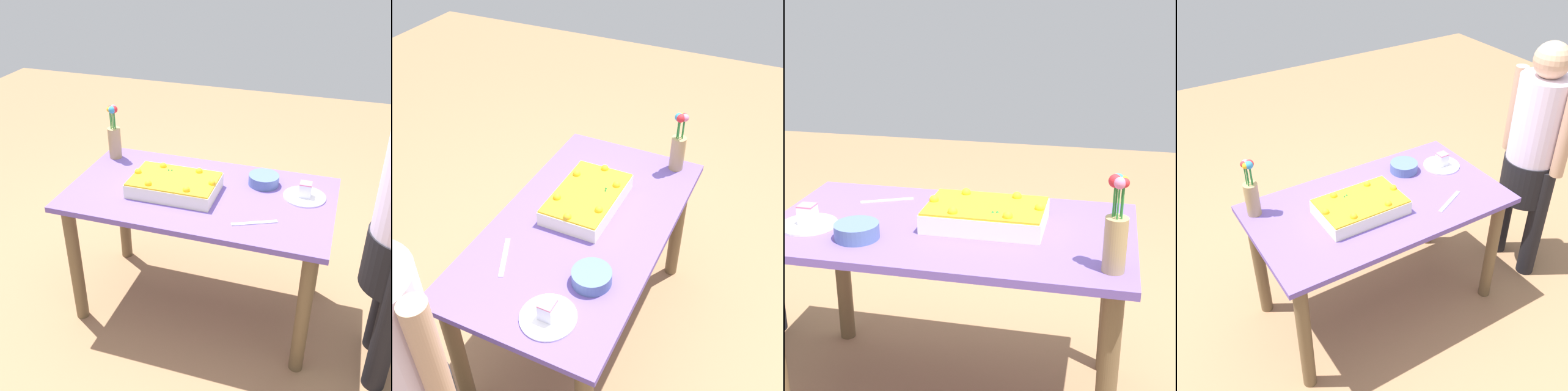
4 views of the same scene
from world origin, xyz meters
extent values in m
plane|color=#986F4C|center=(0.00, 0.00, 0.00)|extent=(8.00, 8.00, 0.00)
cube|color=#674EA6|center=(0.00, 0.00, 0.74)|extent=(1.36, 0.75, 0.03)
cylinder|color=brown|center=(-0.60, -0.30, 0.36)|extent=(0.07, 0.07, 0.72)
cylinder|color=brown|center=(0.60, -0.30, 0.36)|extent=(0.07, 0.07, 0.72)
cylinder|color=brown|center=(-0.60, 0.30, 0.36)|extent=(0.07, 0.07, 0.72)
cube|color=#F6F2C6|center=(-0.13, -0.03, 0.79)|extent=(0.44, 0.28, 0.07)
cube|color=yellow|center=(-0.13, -0.03, 0.83)|extent=(0.43, 0.28, 0.01)
sphere|color=yellow|center=(0.07, -0.03, 0.84)|extent=(0.04, 0.04, 0.04)
sphere|color=yellow|center=(-0.03, 0.07, 0.84)|extent=(0.04, 0.04, 0.04)
sphere|color=yellow|center=(-0.23, 0.07, 0.84)|extent=(0.04, 0.04, 0.04)
sphere|color=yellow|center=(-0.33, -0.03, 0.84)|extent=(0.04, 0.04, 0.04)
sphere|color=yellow|center=(-0.23, -0.14, 0.84)|extent=(0.04, 0.04, 0.04)
sphere|color=yellow|center=(-0.03, -0.14, 0.84)|extent=(0.04, 0.04, 0.04)
cone|color=#2D8438|center=(-0.18, 0.03, 0.83)|extent=(0.02, 0.02, 0.02)
cone|color=#2D8438|center=(-0.17, 0.04, 0.83)|extent=(0.02, 0.02, 0.02)
cylinder|color=white|center=(0.52, 0.11, 0.76)|extent=(0.21, 0.21, 0.01)
cube|color=white|center=(0.52, 0.11, 0.80)|extent=(0.06, 0.06, 0.07)
cube|color=#DC6B8C|center=(0.52, 0.11, 0.83)|extent=(0.06, 0.06, 0.01)
cube|color=silver|center=(0.33, -0.20, 0.76)|extent=(0.21, 0.11, 0.00)
cylinder|color=tan|center=(-0.60, 0.25, 0.84)|extent=(0.07, 0.07, 0.18)
cylinder|color=#2D8438|center=(-0.58, 0.24, 0.99)|extent=(0.01, 0.01, 0.12)
sphere|color=red|center=(-0.58, 0.24, 1.05)|extent=(0.04, 0.04, 0.04)
cylinder|color=#2D8438|center=(-0.60, 0.26, 0.99)|extent=(0.01, 0.01, 0.12)
sphere|color=pink|center=(-0.60, 0.26, 1.05)|extent=(0.04, 0.04, 0.04)
cylinder|color=#2D8438|center=(-0.61, 0.26, 0.99)|extent=(0.01, 0.01, 0.12)
sphere|color=red|center=(-0.61, 0.26, 1.05)|extent=(0.03, 0.03, 0.03)
cylinder|color=#2D8438|center=(-0.61, 0.24, 0.99)|extent=(0.01, 0.01, 0.12)
sphere|color=yellow|center=(-0.61, 0.24, 1.05)|extent=(0.03, 0.03, 0.03)
cylinder|color=#2D8438|center=(-0.59, 0.24, 0.99)|extent=(0.01, 0.01, 0.12)
sphere|color=teal|center=(-0.59, 0.24, 1.05)|extent=(0.04, 0.04, 0.04)
cylinder|color=#4F6693|center=(0.29, 0.18, 0.78)|extent=(0.16, 0.16, 0.06)
cylinder|color=tan|center=(0.98, 0.04, 1.04)|extent=(0.08, 0.08, 0.52)
camera|label=1|loc=(0.65, -2.09, 2.00)|focal=45.00mm
camera|label=2|loc=(1.47, 0.72, 2.20)|focal=45.00mm
camera|label=3|loc=(-0.55, 1.99, 1.62)|focal=55.00mm
camera|label=4|loc=(-1.14, -1.79, 2.28)|focal=45.00mm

